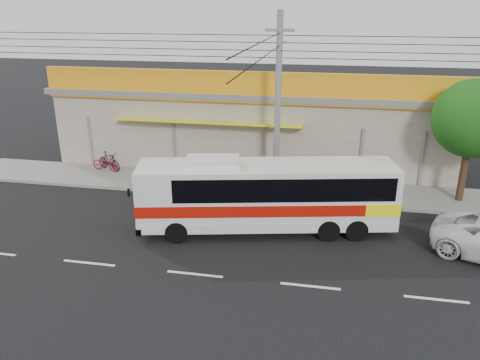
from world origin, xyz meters
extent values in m
plane|color=black|center=(0.00, 0.00, 0.00)|extent=(120.00, 120.00, 0.00)
cube|color=slate|center=(0.00, 6.00, 0.07)|extent=(30.00, 3.20, 0.15)
cube|color=gray|center=(0.00, 11.60, 2.10)|extent=(22.00, 8.00, 4.20)
cube|color=slate|center=(0.00, 11.60, 4.35)|extent=(22.60, 8.60, 0.30)
cube|color=orange|center=(0.00, 7.48, 4.90)|extent=(22.00, 0.24, 1.60)
cube|color=#A91909|center=(-2.00, 7.45, 4.90)|extent=(9.00, 0.10, 1.20)
cube|color=#1C6E13|center=(6.50, 7.45, 4.90)|extent=(2.40, 0.10, 1.10)
cube|color=navy|center=(9.20, 7.45, 4.90)|extent=(2.20, 0.10, 1.10)
cube|color=#A91909|center=(-9.00, 7.45, 4.90)|extent=(3.00, 0.10, 1.10)
cube|color=yellow|center=(-2.00, 7.30, 3.00)|extent=(10.00, 1.20, 0.37)
cube|color=silver|center=(1.97, 1.36, 1.63)|extent=(10.54, 4.29, 2.49)
cube|color=#B21207|center=(1.97, 1.36, 1.33)|extent=(10.58, 4.33, 0.47)
cube|color=#FFFB0D|center=(6.34, 2.31, 1.33)|extent=(1.81, 2.45, 0.52)
cube|color=black|center=(2.56, 1.49, 2.19)|extent=(8.87, 3.96, 0.95)
cube|color=black|center=(-3.01, 0.28, 2.02)|extent=(0.54, 1.88, 1.29)
cube|color=silver|center=(-0.13, 0.90, 3.03)|extent=(2.27, 1.61, 0.31)
cylinder|color=black|center=(-1.36, -0.35, 0.45)|extent=(0.93, 0.46, 0.89)
cylinder|color=black|center=(-1.77, 1.54, 0.45)|extent=(0.93, 0.46, 0.89)
cylinder|color=black|center=(5.62, 1.16, 0.45)|extent=(0.93, 0.46, 0.89)
cylinder|color=black|center=(5.21, 3.06, 0.45)|extent=(0.93, 0.46, 0.89)
imported|color=maroon|center=(-7.77, 6.69, 0.59)|extent=(1.77, 0.93, 0.89)
imported|color=black|center=(-7.63, 6.88, 0.66)|extent=(1.75, 1.16, 1.03)
cylinder|color=slate|center=(1.88, 5.40, 4.33)|extent=(0.28, 0.28, 8.65)
cube|color=slate|center=(1.88, 5.40, 7.79)|extent=(1.30, 0.13, 0.13)
cylinder|color=#351F15|center=(10.57, 5.95, 1.49)|extent=(0.33, 0.33, 2.97)
sphere|color=#17470F|center=(10.57, 5.95, 4.09)|extent=(3.53, 3.53, 3.53)
camera|label=1|loc=(4.20, -16.09, 8.83)|focal=35.00mm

